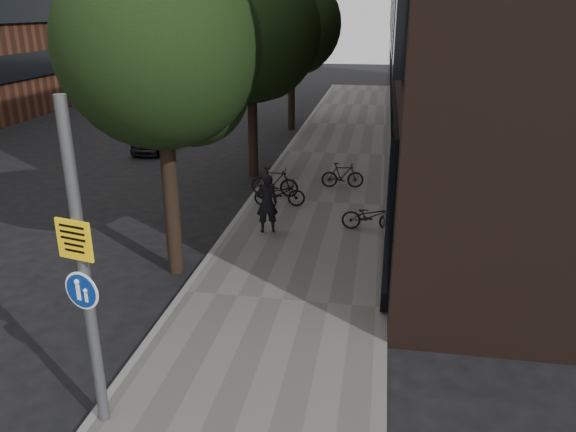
% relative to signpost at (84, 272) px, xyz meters
% --- Properties ---
extents(ground, '(120.00, 120.00, 0.00)m').
position_rel_signpost_xyz_m(ground, '(1.80, 0.83, -2.61)').
color(ground, black).
rests_on(ground, ground).
extents(sidewalk, '(4.50, 60.00, 0.12)m').
position_rel_signpost_xyz_m(sidewalk, '(2.05, 10.83, -2.55)').
color(sidewalk, '#5D5B56').
rests_on(sidewalk, ground).
extents(curb_edge, '(0.15, 60.00, 0.13)m').
position_rel_signpost_xyz_m(curb_edge, '(-0.20, 10.83, -2.55)').
color(curb_edge, slate).
rests_on(curb_edge, ground).
extents(street_tree_near, '(4.40, 4.40, 7.50)m').
position_rel_signpost_xyz_m(street_tree_near, '(-0.73, 5.47, 2.49)').
color(street_tree_near, black).
rests_on(street_tree_near, ground).
extents(street_tree_mid, '(5.00, 5.00, 7.80)m').
position_rel_signpost_xyz_m(street_tree_mid, '(-0.73, 13.97, 2.50)').
color(street_tree_mid, black).
rests_on(street_tree_mid, ground).
extents(street_tree_far, '(5.00, 5.00, 7.80)m').
position_rel_signpost_xyz_m(street_tree_far, '(-0.73, 22.97, 2.50)').
color(street_tree_far, black).
rests_on(street_tree_far, ground).
extents(signpost, '(0.56, 0.16, 4.94)m').
position_rel_signpost_xyz_m(signpost, '(0.00, 0.00, 0.00)').
color(signpost, '#595B5E').
rests_on(signpost, sidewalk).
extents(pedestrian, '(0.72, 0.59, 1.69)m').
position_rel_signpost_xyz_m(pedestrian, '(0.93, 7.97, -1.65)').
color(pedestrian, black).
rests_on(pedestrian, sidewalk).
extents(parked_bike_facade_near, '(1.61, 0.57, 0.84)m').
position_rel_signpost_xyz_m(parked_bike_facade_near, '(3.78, 8.59, -2.07)').
color(parked_bike_facade_near, black).
rests_on(parked_bike_facade_near, sidewalk).
extents(parked_bike_facade_far, '(1.52, 0.59, 0.89)m').
position_rel_signpost_xyz_m(parked_bike_facade_far, '(2.70, 12.49, -2.05)').
color(parked_bike_facade_far, black).
rests_on(parked_bike_facade_far, sidewalk).
extents(parked_bike_curb_near, '(1.68, 0.77, 0.85)m').
position_rel_signpost_xyz_m(parked_bike_curb_near, '(0.88, 10.20, -2.07)').
color(parked_bike_curb_near, black).
rests_on(parked_bike_curb_near, sidewalk).
extents(parked_bike_curb_far, '(1.68, 0.60, 0.99)m').
position_rel_signpost_xyz_m(parked_bike_curb_far, '(0.53, 11.16, -2.00)').
color(parked_bike_curb_far, black).
rests_on(parked_bike_curb_far, sidewalk).
extents(parked_car_near, '(1.48, 3.40, 1.14)m').
position_rel_signpost_xyz_m(parked_car_near, '(-6.07, 17.07, -2.04)').
color(parked_car_near, black).
rests_on(parked_car_near, ground).
extents(parked_car_mid, '(1.42, 3.86, 1.26)m').
position_rel_signpost_xyz_m(parked_car_mid, '(-8.07, 21.16, -1.98)').
color(parked_car_mid, '#591923').
rests_on(parked_car_mid, ground).
extents(parked_car_far, '(2.13, 4.61, 1.30)m').
position_rel_signpost_xyz_m(parked_car_far, '(-6.85, 27.07, -1.96)').
color(parked_car_far, black).
rests_on(parked_car_far, ground).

